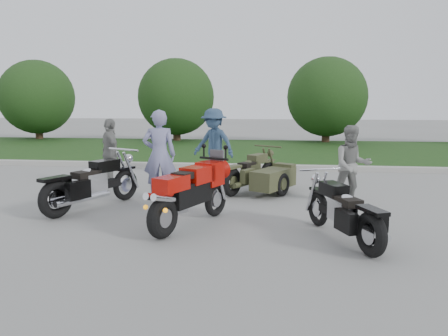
# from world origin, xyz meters

# --- Properties ---
(ground) EXTENTS (80.00, 80.00, 0.00)m
(ground) POSITION_xyz_m (0.00, 0.00, 0.00)
(ground) COLOR #979792
(ground) RESTS_ON ground
(curb) EXTENTS (60.00, 0.30, 0.15)m
(curb) POSITION_xyz_m (0.00, 6.00, 0.07)
(curb) COLOR #ADABA3
(curb) RESTS_ON ground
(grass_strip) EXTENTS (60.00, 8.00, 0.14)m
(grass_strip) POSITION_xyz_m (0.00, 10.15, 0.07)
(grass_strip) COLOR #31501B
(grass_strip) RESTS_ON ground
(tree_far_left) EXTENTS (3.60, 3.60, 4.00)m
(tree_far_left) POSITION_xyz_m (-10.00, 13.50, 2.19)
(tree_far_left) COLOR #3F2B1C
(tree_far_left) RESTS_ON ground
(tree_mid_left) EXTENTS (3.60, 3.60, 4.00)m
(tree_mid_left) POSITION_xyz_m (-3.00, 13.50, 2.19)
(tree_mid_left) COLOR #3F2B1C
(tree_mid_left) RESTS_ON ground
(tree_mid_right) EXTENTS (3.60, 3.60, 4.00)m
(tree_mid_right) POSITION_xyz_m (4.00, 13.50, 2.19)
(tree_mid_right) COLOR #3F2B1C
(tree_mid_right) RESTS_ON ground
(sportbike_red) EXTENTS (1.04, 2.01, 1.01)m
(sportbike_red) POSITION_xyz_m (0.32, -0.14, 0.60)
(sportbike_red) COLOR black
(sportbike_red) RESTS_ON ground
(cruiser_left) EXTENTS (1.17, 2.18, 0.91)m
(cruiser_left) POSITION_xyz_m (-1.80, 0.78, 0.46)
(cruiser_left) COLOR black
(cruiser_left) RESTS_ON ground
(cruiser_right) EXTENTS (0.95, 2.00, 0.81)m
(cruiser_right) POSITION_xyz_m (2.75, -0.59, 0.41)
(cruiser_right) COLOR black
(cruiser_right) RESTS_ON ground
(cruiser_sidecar) EXTENTS (1.63, 1.99, 0.82)m
(cruiser_sidecar) POSITION_xyz_m (1.44, 2.62, 0.38)
(cruiser_sidecar) COLOR black
(cruiser_sidecar) RESTS_ON ground
(person_stripe) EXTENTS (0.77, 0.58, 1.88)m
(person_stripe) POSITION_xyz_m (-0.69, 1.79, 0.94)
(person_stripe) COLOR #8082AF
(person_stripe) RESTS_ON ground
(person_grey) EXTENTS (0.83, 0.67, 1.58)m
(person_grey) POSITION_xyz_m (3.23, 1.83, 0.79)
(person_grey) COLOR gray
(person_grey) RESTS_ON ground
(person_denim) EXTENTS (1.37, 1.11, 1.86)m
(person_denim) POSITION_xyz_m (0.08, 4.45, 0.93)
(person_denim) COLOR #304966
(person_denim) RESTS_ON ground
(person_back) EXTENTS (0.92, 1.00, 1.64)m
(person_back) POSITION_xyz_m (-2.21, 2.98, 0.82)
(person_back) COLOR gray
(person_back) RESTS_ON ground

